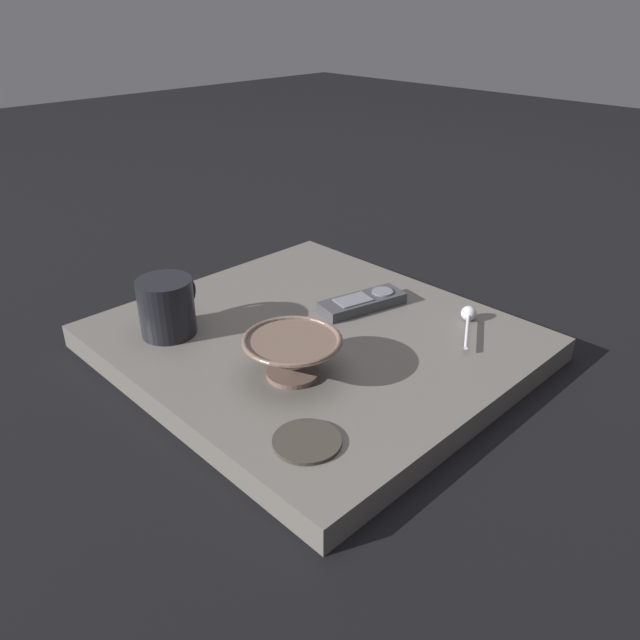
{
  "coord_description": "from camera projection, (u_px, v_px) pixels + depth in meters",
  "views": [
    {
      "loc": [
        0.63,
        0.65,
        0.55
      ],
      "look_at": [
        -0.01,
        0.0,
        0.06
      ],
      "focal_mm": 34.63,
      "sensor_mm": 36.0,
      "label": 1
    }
  ],
  "objects": [
    {
      "name": "ground_plane",
      "position": [
        314.0,
        353.0,
        1.06
      ],
      "size": [
        6.0,
        6.0,
        0.0
      ],
      "primitive_type": "plane",
      "color": "black"
    },
    {
      "name": "teaspoon",
      "position": [
        468.0,
        316.0,
        1.06
      ],
      "size": [
        0.12,
        0.08,
        0.03
      ],
      "color": "silver",
      "rests_on": "table"
    },
    {
      "name": "tv_remote_near",
      "position": [
        363.0,
        302.0,
        1.11
      ],
      "size": [
        0.17,
        0.09,
        0.02
      ],
      "color": "#38383D",
      "rests_on": "table"
    },
    {
      "name": "coffee_mug",
      "position": [
        167.0,
        307.0,
        1.01
      ],
      "size": [
        0.12,
        0.09,
        0.1
      ],
      "color": "black",
      "rests_on": "table"
    },
    {
      "name": "drink_coaster",
      "position": [
        307.0,
        441.0,
        0.78
      ],
      "size": [
        0.09,
        0.09,
        0.01
      ],
      "color": "#332D28",
      "rests_on": "table"
    },
    {
      "name": "table",
      "position": [
        314.0,
        343.0,
        1.05
      ],
      "size": [
        0.59,
        0.64,
        0.04
      ],
      "color": "#5B5651",
      "rests_on": "ground"
    },
    {
      "name": "cereal_bowl",
      "position": [
        292.0,
        355.0,
        0.9
      ],
      "size": [
        0.15,
        0.15,
        0.06
      ],
      "color": "brown",
      "rests_on": "table"
    }
  ]
}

